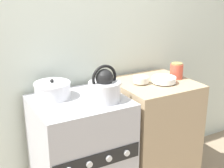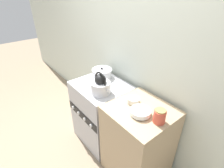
{
  "view_description": "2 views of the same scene",
  "coord_description": "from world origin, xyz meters",
  "px_view_note": "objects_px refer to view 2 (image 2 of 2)",
  "views": [
    {
      "loc": [
        -0.82,
        -1.65,
        1.71
      ],
      "look_at": [
        0.29,
        0.34,
        0.96
      ],
      "focal_mm": 50.0,
      "sensor_mm": 36.0,
      "label": 1
    },
    {
      "loc": [
        1.55,
        -0.77,
        2.0
      ],
      "look_at": [
        0.22,
        0.3,
        1.01
      ],
      "focal_mm": 28.0,
      "sensor_mm": 36.0,
      "label": 2
    }
  ],
  "objects_px": {
    "storage_jar": "(160,116)",
    "stove": "(102,113)",
    "small_ceramic_bowl": "(134,100)",
    "enamel_bowl": "(140,112)",
    "kettle": "(101,86)",
    "cooking_pot": "(102,73)"
  },
  "relations": [
    {
      "from": "cooking_pot",
      "to": "storage_jar",
      "type": "height_order",
      "value": "storage_jar"
    },
    {
      "from": "stove",
      "to": "enamel_bowl",
      "type": "relative_size",
      "value": 4.6
    },
    {
      "from": "stove",
      "to": "small_ceramic_bowl",
      "type": "relative_size",
      "value": 7.06
    },
    {
      "from": "stove",
      "to": "storage_jar",
      "type": "bearing_deg",
      "value": -0.28
    },
    {
      "from": "small_ceramic_bowl",
      "to": "cooking_pot",
      "type": "bearing_deg",
      "value": 171.17
    },
    {
      "from": "small_ceramic_bowl",
      "to": "storage_jar",
      "type": "xyz_separation_m",
      "value": [
        0.34,
        -0.03,
        0.03
      ]
    },
    {
      "from": "enamel_bowl",
      "to": "stove",
      "type": "bearing_deg",
      "value": 175.39
    },
    {
      "from": "cooking_pot",
      "to": "storage_jar",
      "type": "distance_m",
      "value": 1.05
    },
    {
      "from": "stove",
      "to": "cooking_pot",
      "type": "height_order",
      "value": "cooking_pot"
    },
    {
      "from": "kettle",
      "to": "small_ceramic_bowl",
      "type": "relative_size",
      "value": 2.21
    },
    {
      "from": "kettle",
      "to": "enamel_bowl",
      "type": "height_order",
      "value": "kettle"
    },
    {
      "from": "stove",
      "to": "enamel_bowl",
      "type": "height_order",
      "value": "enamel_bowl"
    },
    {
      "from": "enamel_bowl",
      "to": "small_ceramic_bowl",
      "type": "distance_m",
      "value": 0.19
    },
    {
      "from": "enamel_bowl",
      "to": "small_ceramic_bowl",
      "type": "xyz_separation_m",
      "value": [
        -0.17,
        0.08,
        0.0
      ]
    },
    {
      "from": "storage_jar",
      "to": "stove",
      "type": "bearing_deg",
      "value": 179.72
    },
    {
      "from": "small_ceramic_bowl",
      "to": "storage_jar",
      "type": "height_order",
      "value": "storage_jar"
    },
    {
      "from": "kettle",
      "to": "enamel_bowl",
      "type": "xyz_separation_m",
      "value": [
        0.57,
        0.05,
        -0.04
      ]
    },
    {
      "from": "enamel_bowl",
      "to": "small_ceramic_bowl",
      "type": "height_order",
      "value": "small_ceramic_bowl"
    },
    {
      "from": "enamel_bowl",
      "to": "storage_jar",
      "type": "height_order",
      "value": "storage_jar"
    },
    {
      "from": "kettle",
      "to": "stove",
      "type": "bearing_deg",
      "value": 145.34
    },
    {
      "from": "stove",
      "to": "small_ceramic_bowl",
      "type": "height_order",
      "value": "small_ceramic_bowl"
    },
    {
      "from": "kettle",
      "to": "cooking_pot",
      "type": "relative_size",
      "value": 1.06
    }
  ]
}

